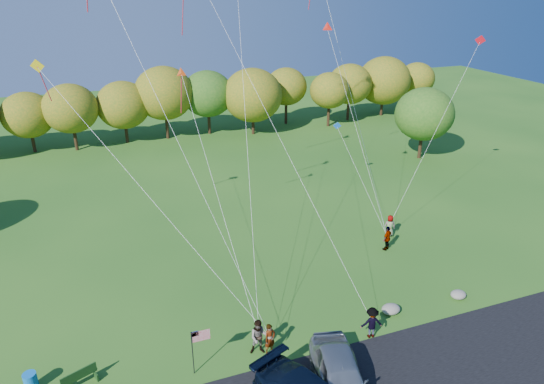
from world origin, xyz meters
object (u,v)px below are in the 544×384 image
Objects in this scene: flyer_b at (259,337)px; flyer_e at (390,226)px; flyer_a at (270,339)px; flyer_d at (387,238)px; trash_barrel at (31,382)px; minivan_silver at (340,377)px; park_bench at (79,377)px; flyer_c at (372,323)px.

flyer_b is 15.35m from flyer_e.
flyer_d is at bearing 12.46° from flyer_a.
flyer_b is 10.70m from trash_barrel.
flyer_e is at bearing 16.19° from trash_barrel.
minivan_silver is 2.76× the size of flyer_b.
flyer_b reaches higher than flyer_e.
park_bench is (-21.46, -7.35, -0.33)m from flyer_e.
minivan_silver is 3.11× the size of flyer_a.
flyer_b is at bearing 137.72° from minivan_silver.
flyer_a is 15.04m from flyer_e.
flyer_c is 1.10× the size of park_bench.
flyer_d is 20.98m from park_bench.
flyer_d is at bearing 62.23° from minivan_silver.
minivan_silver reaches higher than flyer_e.
flyer_a is 1.04× the size of flyer_e.
minivan_silver is at bearing -44.87° from park_bench.
flyer_a is 1.91× the size of trash_barrel.
minivan_silver reaches higher than flyer_a.
flyer_c is 0.99× the size of flyer_d.
flyer_b is (-2.56, 3.77, -0.00)m from minivan_silver.
flyer_d reaches higher than park_bench.
flyer_c reaches higher than flyer_e.
minivan_silver is at bearing 51.98° from flyer_c.
minivan_silver is 14.13m from trash_barrel.
trash_barrel is (-22.28, -5.20, -0.45)m from flyer_d.
flyer_d is 22.88m from trash_barrel.
flyer_e is 1.02× the size of park_bench.
flyer_e is at bearing -3.16° from park_bench.
flyer_b is 5.98m from flyer_c.
flyer_b reaches higher than trash_barrel.
flyer_e is at bearing -155.74° from flyer_d.
flyer_c is at bearing 24.44° from flyer_d.
flyer_b is 1.08× the size of flyer_d.
flyer_b reaches higher than flyer_a.
flyer_c reaches higher than park_bench.
flyer_d reaches higher than flyer_a.
flyer_a is at bearing -28.89° from park_bench.
flyer_a is at bearing -8.15° from trash_barrel.
flyer_a is 0.97× the size of flyer_c.
flyer_b is at bearing 139.00° from flyer_a.
flyer_a is 11.21m from trash_barrel.
flyer_e is (12.96, 8.22, -0.15)m from flyer_b.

